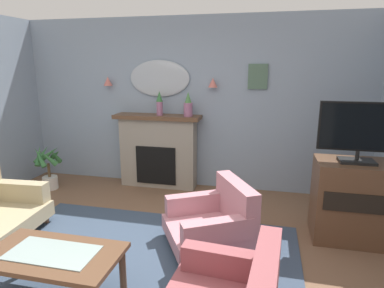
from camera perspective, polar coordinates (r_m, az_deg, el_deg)
name	(u,v)px	position (r m, az deg, el deg)	size (l,w,h in m)	color
floor	(123,287)	(3.32, -11.80, -23.15)	(6.40, 6.17, 0.10)	brown
wall_back	(190,104)	(5.20, -0.33, 6.95)	(6.40, 0.10, 2.63)	#8C9EB2
patterned_rug	(132,269)	(3.43, -10.38, -20.53)	(3.20, 2.40, 0.01)	#38475B
fireplace	(158,152)	(5.26, -5.88, -1.32)	(1.36, 0.36, 1.16)	gray
mantel_vase_centre	(160,103)	(5.07, -5.66, 7.10)	(0.10, 0.10, 0.37)	#9E6084
mantel_vase_right	(188,106)	(4.95, -0.67, 6.63)	(0.13, 0.13, 0.36)	#9E6084
wall_mirror	(159,78)	(5.22, -5.68, 11.25)	(0.96, 0.06, 0.56)	#B2BCC6
wall_sconce_left	(108,81)	(5.51, -14.39, 10.50)	(0.14, 0.14, 0.14)	#D17066
wall_sconce_right	(213,83)	(4.97, 3.64, 10.59)	(0.14, 0.14, 0.14)	#D17066
framed_picture	(258,77)	(4.96, 11.35, 11.40)	(0.28, 0.03, 0.36)	#4C6B56
coffee_table	(53,259)	(3.04, -22.97, -17.90)	(1.10, 0.60, 0.45)	brown
armchair_by_coffee_table	(215,220)	(3.61, 3.94, -13.01)	(1.11, 1.10, 0.71)	#B77A84
tv_cabinet	(351,201)	(4.10, 25.89, -8.85)	(0.80, 0.57, 0.90)	brown
tv_flatscreen	(360,131)	(3.86, 27.17, 2.05)	(0.84, 0.24, 0.65)	black
potted_plant_small_fern	(48,166)	(5.62, -23.66, -3.55)	(0.44, 0.46, 0.70)	silver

